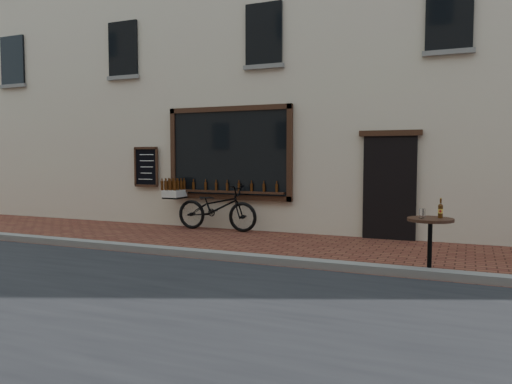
% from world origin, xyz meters
% --- Properties ---
extents(ground, '(90.00, 90.00, 0.00)m').
position_xyz_m(ground, '(0.00, 0.00, 0.00)').
color(ground, '#5D291E').
rests_on(ground, ground).
extents(kerb, '(90.00, 0.25, 0.12)m').
position_xyz_m(kerb, '(0.00, 0.20, 0.06)').
color(kerb, slate).
rests_on(kerb, ground).
extents(shop_building, '(28.00, 6.20, 10.00)m').
position_xyz_m(shop_building, '(0.00, 6.50, 5.00)').
color(shop_building, beige).
rests_on(shop_building, ground).
extents(cargo_bicycle, '(2.48, 0.74, 1.17)m').
position_xyz_m(cargo_bicycle, '(-2.13, 3.16, 0.56)').
color(cargo_bicycle, black).
rests_on(cargo_bicycle, ground).
extents(bistro_table, '(0.67, 0.67, 1.14)m').
position_xyz_m(bistro_table, '(2.95, 0.35, 0.61)').
color(bistro_table, black).
rests_on(bistro_table, ground).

